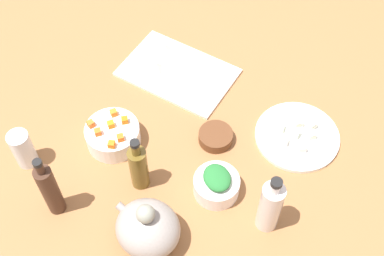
{
  "coord_description": "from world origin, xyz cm",
  "views": [
    {
      "loc": [
        -47.87,
        68.79,
        124.73
      ],
      "look_at": [
        0.0,
        0.0,
        8.0
      ],
      "focal_mm": 47.24,
      "sensor_mm": 36.0,
      "label": 1
    }
  ],
  "objects_px": {
    "cutting_board": "(178,72)",
    "plate_tofu": "(297,136)",
    "bowl_carrots": "(113,135)",
    "bottle_1": "(50,189)",
    "bottle_0": "(270,206)",
    "bottle_2": "(139,167)",
    "bowl_greens": "(216,186)",
    "teapot": "(148,228)",
    "bowl_small_side": "(216,137)",
    "drinking_glass_1": "(23,149)"
  },
  "relations": [
    {
      "from": "bowl_greens",
      "to": "drinking_glass_1",
      "type": "distance_m",
      "value": 0.54
    },
    {
      "from": "bottle_1",
      "to": "teapot",
      "type": "bearing_deg",
      "value": -165.06
    },
    {
      "from": "plate_tofu",
      "to": "bottle_1",
      "type": "height_order",
      "value": "bottle_1"
    },
    {
      "from": "cutting_board",
      "to": "bowl_greens",
      "type": "distance_m",
      "value": 0.44
    },
    {
      "from": "bottle_0",
      "to": "bottle_2",
      "type": "height_order",
      "value": "bottle_0"
    },
    {
      "from": "bowl_greens",
      "to": "bowl_carrots",
      "type": "relative_size",
      "value": 0.8
    },
    {
      "from": "bottle_1",
      "to": "drinking_glass_1",
      "type": "xyz_separation_m",
      "value": [
        0.17,
        -0.06,
        -0.04
      ]
    },
    {
      "from": "cutting_board",
      "to": "bottle_2",
      "type": "height_order",
      "value": "bottle_2"
    },
    {
      "from": "plate_tofu",
      "to": "bottle_2",
      "type": "distance_m",
      "value": 0.48
    },
    {
      "from": "bowl_greens",
      "to": "teapot",
      "type": "bearing_deg",
      "value": 73.58
    },
    {
      "from": "plate_tofu",
      "to": "bowl_carrots",
      "type": "relative_size",
      "value": 1.58
    },
    {
      "from": "teapot",
      "to": "bottle_0",
      "type": "bearing_deg",
      "value": -136.47
    },
    {
      "from": "plate_tofu",
      "to": "bowl_small_side",
      "type": "bearing_deg",
      "value": 37.07
    },
    {
      "from": "bottle_0",
      "to": "bottle_1",
      "type": "relative_size",
      "value": 0.94
    },
    {
      "from": "bowl_carrots",
      "to": "bowl_small_side",
      "type": "distance_m",
      "value": 0.3
    },
    {
      "from": "teapot",
      "to": "bottle_0",
      "type": "xyz_separation_m",
      "value": [
        -0.22,
        -0.21,
        0.03
      ]
    },
    {
      "from": "bottle_0",
      "to": "plate_tofu",
      "type": "bearing_deg",
      "value": -78.0
    },
    {
      "from": "plate_tofu",
      "to": "teapot",
      "type": "distance_m",
      "value": 0.53
    },
    {
      "from": "bowl_greens",
      "to": "teapot",
      "type": "relative_size",
      "value": 0.69
    },
    {
      "from": "bowl_carrots",
      "to": "cutting_board",
      "type": "bearing_deg",
      "value": -89.53
    },
    {
      "from": "bowl_small_side",
      "to": "bottle_0",
      "type": "height_order",
      "value": "bottle_0"
    },
    {
      "from": "bowl_small_side",
      "to": "drinking_glass_1",
      "type": "bearing_deg",
      "value": 42.45
    },
    {
      "from": "bowl_small_side",
      "to": "teapot",
      "type": "distance_m",
      "value": 0.36
    },
    {
      "from": "bottle_0",
      "to": "bottle_2",
      "type": "distance_m",
      "value": 0.36
    },
    {
      "from": "bottle_1",
      "to": "cutting_board",
      "type": "bearing_deg",
      "value": -88.37
    },
    {
      "from": "teapot",
      "to": "drinking_glass_1",
      "type": "relative_size",
      "value": 1.47
    },
    {
      "from": "bowl_small_side",
      "to": "bottle_0",
      "type": "xyz_separation_m",
      "value": [
        -0.25,
        0.14,
        0.08
      ]
    },
    {
      "from": "cutting_board",
      "to": "bowl_small_side",
      "type": "distance_m",
      "value": 0.28
    },
    {
      "from": "plate_tofu",
      "to": "bowl_small_side",
      "type": "height_order",
      "value": "bowl_small_side"
    },
    {
      "from": "cutting_board",
      "to": "bowl_carrots",
      "type": "bearing_deg",
      "value": 90.47
    },
    {
      "from": "bowl_greens",
      "to": "bottle_0",
      "type": "distance_m",
      "value": 0.17
    },
    {
      "from": "bowl_carrots",
      "to": "teapot",
      "type": "distance_m",
      "value": 0.33
    },
    {
      "from": "cutting_board",
      "to": "plate_tofu",
      "type": "bearing_deg",
      "value": 179.51
    },
    {
      "from": "bowl_small_side",
      "to": "bottle_0",
      "type": "distance_m",
      "value": 0.3
    },
    {
      "from": "bottle_1",
      "to": "bowl_small_side",
      "type": "bearing_deg",
      "value": -118.16
    },
    {
      "from": "bottle_0",
      "to": "drinking_glass_1",
      "type": "height_order",
      "value": "bottle_0"
    },
    {
      "from": "cutting_board",
      "to": "bowl_small_side",
      "type": "height_order",
      "value": "bowl_small_side"
    },
    {
      "from": "cutting_board",
      "to": "teapot",
      "type": "distance_m",
      "value": 0.57
    },
    {
      "from": "cutting_board",
      "to": "plate_tofu",
      "type": "relative_size",
      "value": 1.42
    },
    {
      "from": "bowl_carrots",
      "to": "bottle_0",
      "type": "relative_size",
      "value": 0.72
    },
    {
      "from": "bottle_2",
      "to": "bowl_small_side",
      "type": "bearing_deg",
      "value": -111.31
    },
    {
      "from": "bottle_1",
      "to": "bottle_0",
      "type": "bearing_deg",
      "value": -149.71
    },
    {
      "from": "drinking_glass_1",
      "to": "bowl_greens",
      "type": "bearing_deg",
      "value": -155.47
    },
    {
      "from": "bottle_1",
      "to": "bottle_2",
      "type": "relative_size",
      "value": 1.17
    },
    {
      "from": "plate_tofu",
      "to": "drinking_glass_1",
      "type": "relative_size",
      "value": 2.02
    },
    {
      "from": "plate_tofu",
      "to": "bowl_greens",
      "type": "xyz_separation_m",
      "value": [
        0.1,
        0.28,
        0.02
      ]
    },
    {
      "from": "cutting_board",
      "to": "bowl_small_side",
      "type": "xyz_separation_m",
      "value": [
        -0.24,
        0.15,
        0.01
      ]
    },
    {
      "from": "bowl_greens",
      "to": "teapot",
      "type": "distance_m",
      "value": 0.23
    },
    {
      "from": "cutting_board",
      "to": "bottle_2",
      "type": "distance_m",
      "value": 0.42
    },
    {
      "from": "bowl_carrots",
      "to": "bottle_1",
      "type": "xyz_separation_m",
      "value": [
        -0.01,
        0.25,
        0.07
      ]
    }
  ]
}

